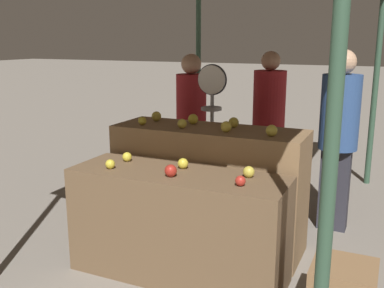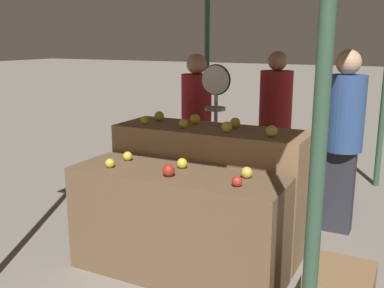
{
  "view_description": "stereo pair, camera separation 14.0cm",
  "coord_description": "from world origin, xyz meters",
  "px_view_note": "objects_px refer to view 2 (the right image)",
  "views": [
    {
      "loc": [
        1.4,
        -2.81,
        1.77
      ],
      "look_at": [
        -0.02,
        0.3,
        0.97
      ],
      "focal_mm": 42.0,
      "sensor_mm": 36.0,
      "label": 1
    },
    {
      "loc": [
        1.53,
        -2.75,
        1.77
      ],
      "look_at": [
        -0.02,
        0.3,
        0.97
      ],
      "focal_mm": 42.0,
      "sensor_mm": 36.0,
      "label": 2
    }
  ],
  "objects_px": {
    "person_vendor_at_scale": "(196,118)",
    "person_customer_right": "(275,114)",
    "person_customer_left": "(343,130)",
    "produce_scale": "(216,107)"
  },
  "relations": [
    {
      "from": "person_vendor_at_scale",
      "to": "person_customer_right",
      "type": "relative_size",
      "value": 0.99
    },
    {
      "from": "person_customer_left",
      "to": "person_customer_right",
      "type": "xyz_separation_m",
      "value": [
        -0.86,
        0.79,
        -0.03
      ]
    },
    {
      "from": "produce_scale",
      "to": "person_customer_left",
      "type": "xyz_separation_m",
      "value": [
        1.17,
        0.22,
        -0.15
      ]
    },
    {
      "from": "person_vendor_at_scale",
      "to": "person_customer_left",
      "type": "xyz_separation_m",
      "value": [
        1.55,
        -0.13,
        0.03
      ]
    },
    {
      "from": "produce_scale",
      "to": "person_customer_left",
      "type": "distance_m",
      "value": 1.2
    },
    {
      "from": "produce_scale",
      "to": "person_customer_right",
      "type": "relative_size",
      "value": 0.94
    },
    {
      "from": "person_vendor_at_scale",
      "to": "person_customer_right",
      "type": "xyz_separation_m",
      "value": [
        0.68,
        0.65,
        0.0
      ]
    },
    {
      "from": "person_customer_right",
      "to": "person_customer_left",
      "type": "bearing_deg",
      "value": 139.4
    },
    {
      "from": "produce_scale",
      "to": "person_customer_right",
      "type": "distance_m",
      "value": 1.06
    },
    {
      "from": "person_vendor_at_scale",
      "to": "person_customer_left",
      "type": "relative_size",
      "value": 0.96
    }
  ]
}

